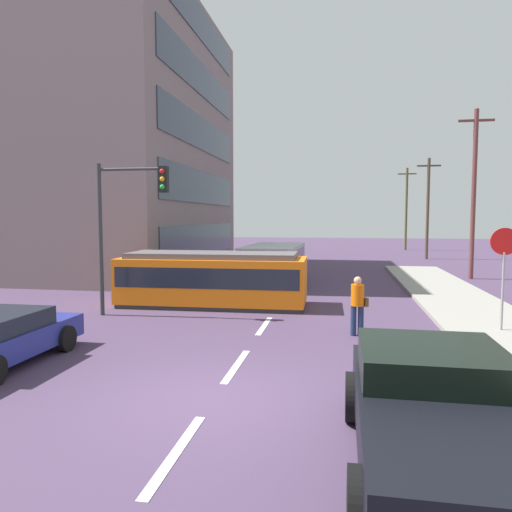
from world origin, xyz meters
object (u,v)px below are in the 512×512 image
object	(u,v)px
pedestrian_crossing	(358,302)
utility_pole_distant	(406,207)
traffic_light_mast	(126,210)
pickup_truck_parked	(437,414)
streetcar_tram	(213,278)
stop_sign	(504,257)
parked_sedan_mid	(169,275)
utility_pole_far	(428,207)
city_bus	(273,262)
utility_pole_mid	(474,191)

from	to	relation	value
pedestrian_crossing	utility_pole_distant	size ratio (longest dim) A/B	0.20
traffic_light_mast	pickup_truck_parked	bearing A→B (deg)	-46.43
streetcar_tram	stop_sign	distance (m)	9.74
parked_sedan_mid	utility_pole_far	bearing A→B (deg)	51.51
city_bus	pickup_truck_parked	distance (m)	17.94
traffic_light_mast	streetcar_tram	bearing A→B (deg)	45.98
utility_pole_far	utility_pole_distant	xyz separation A→B (m)	(-0.24, 10.65, 0.16)
utility_pole_mid	utility_pole_far	distance (m)	12.47
parked_sedan_mid	utility_pole_mid	size ratio (longest dim) A/B	0.51
traffic_light_mast	utility_pole_far	world-z (taller)	utility_pole_far
streetcar_tram	traffic_light_mast	xyz separation A→B (m)	(-2.30, -2.38, 2.50)
parked_sedan_mid	city_bus	bearing A→B (deg)	27.35
stop_sign	utility_pole_distant	bearing A→B (deg)	86.74
pedestrian_crossing	stop_sign	distance (m)	4.29
pedestrian_crossing	pickup_truck_parked	size ratio (longest dim) A/B	0.33
utility_pole_mid	parked_sedan_mid	bearing A→B (deg)	-157.98
city_bus	stop_sign	world-z (taller)	stop_sign
utility_pole_mid	utility_pole_far	size ratio (longest dim) A/B	1.13
streetcar_tram	utility_pole_far	world-z (taller)	utility_pole_far
stop_sign	utility_pole_mid	world-z (taller)	utility_pole_mid
utility_pole_distant	pickup_truck_parked	bearing A→B (deg)	-96.89
city_bus	parked_sedan_mid	world-z (taller)	city_bus
city_bus	utility_pole_far	size ratio (longest dim) A/B	0.73
city_bus	utility_pole_far	distance (m)	19.22
pedestrian_crossing	streetcar_tram	bearing A→B (deg)	143.85
pickup_truck_parked	stop_sign	bearing A→B (deg)	67.87
streetcar_tram	utility_pole_mid	size ratio (longest dim) A/B	0.78
traffic_light_mast	pedestrian_crossing	bearing A→B (deg)	-10.69
utility_pole_mid	traffic_light_mast	bearing A→B (deg)	-138.52
pickup_truck_parked	pedestrian_crossing	bearing A→B (deg)	95.83
stop_sign	utility_pole_far	size ratio (longest dim) A/B	0.36
utility_pole_distant	pedestrian_crossing	bearing A→B (deg)	-99.35
pedestrian_crossing	utility_pole_distant	distance (m)	37.51
pickup_truck_parked	utility_pole_distant	size ratio (longest dim) A/B	0.61
city_bus	utility_pole_mid	world-z (taller)	utility_pole_mid
parked_sedan_mid	traffic_light_mast	world-z (taller)	traffic_light_mast
city_bus	stop_sign	distance (m)	12.18
pedestrian_crossing	utility_pole_far	distance (m)	27.15
pickup_truck_parked	city_bus	bearing A→B (deg)	104.56
parked_sedan_mid	utility_pole_mid	bearing A→B (deg)	22.02
pickup_truck_parked	utility_pole_far	bearing A→B (deg)	80.55
pickup_truck_parked	traffic_light_mast	distance (m)	12.24
pickup_truck_parked	traffic_light_mast	size ratio (longest dim) A/B	0.99
stop_sign	city_bus	bearing A→B (deg)	129.91
parked_sedan_mid	stop_sign	xyz separation A→B (m)	(12.39, -6.92, 1.57)
utility_pole_mid	utility_pole_distant	world-z (taller)	utility_pole_mid
streetcar_tram	utility_pole_distant	xyz separation A→B (m)	(11.25, 33.07, 3.27)
parked_sedan_mid	utility_pole_mid	world-z (taller)	utility_pole_mid
utility_pole_far	city_bus	bearing A→B (deg)	-122.06
utility_pole_distant	utility_pole_far	bearing A→B (deg)	-88.73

